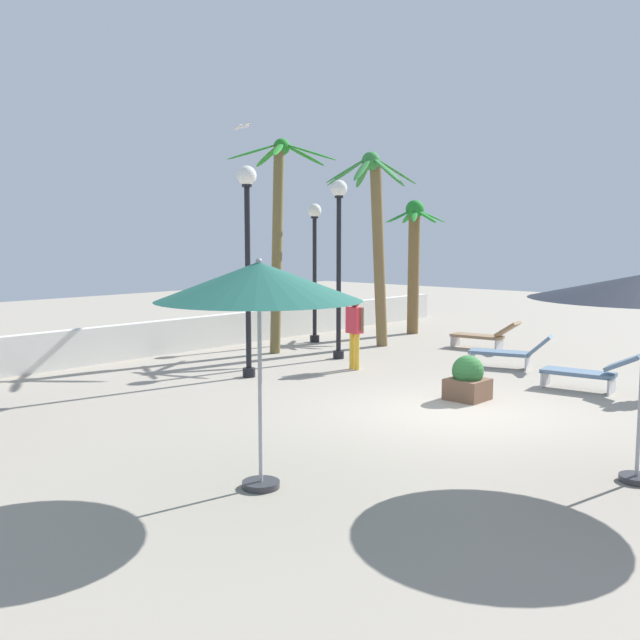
# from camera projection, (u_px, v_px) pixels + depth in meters

# --- Properties ---
(ground_plane) EXTENTS (56.00, 56.00, 0.00)m
(ground_plane) POSITION_uv_depth(u_px,v_px,m) (455.00, 413.00, 12.37)
(ground_plane) COLOR #9E9384
(boundary_wall) EXTENTS (25.20, 0.30, 0.90)m
(boundary_wall) POSITION_uv_depth(u_px,v_px,m) (151.00, 339.00, 18.45)
(boundary_wall) COLOR silver
(boundary_wall) RESTS_ON ground_plane
(patio_umbrella_1) EXTENTS (2.49, 2.49, 2.81)m
(patio_umbrella_1) POSITION_uv_depth(u_px,v_px,m) (259.00, 283.00, 8.39)
(patio_umbrella_1) COLOR #333338
(patio_umbrella_1) RESTS_ON ground_plane
(palm_tree_0) EXTENTS (1.91, 1.91, 4.27)m
(palm_tree_0) POSITION_uv_depth(u_px,v_px,m) (414.00, 251.00, 22.59)
(palm_tree_0) COLOR brown
(palm_tree_0) RESTS_ON ground_plane
(palm_tree_1) EXTENTS (2.91, 2.87, 5.67)m
(palm_tree_1) POSITION_uv_depth(u_px,v_px,m) (279.00, 221.00, 18.67)
(palm_tree_1) COLOR brown
(palm_tree_1) RESTS_ON ground_plane
(palm_tree_2) EXTENTS (2.56, 2.54, 5.40)m
(palm_tree_2) POSITION_uv_depth(u_px,v_px,m) (376.00, 227.00, 19.61)
(palm_tree_2) COLOR brown
(palm_tree_2) RESTS_ON ground_plane
(lamp_post_0) EXTENTS (0.40, 0.40, 4.06)m
(lamp_post_0) POSITION_uv_depth(u_px,v_px,m) (315.00, 253.00, 20.67)
(lamp_post_0) COLOR black
(lamp_post_0) RESTS_ON ground_plane
(lamp_post_2) EXTENTS (0.42, 0.42, 4.50)m
(lamp_post_2) POSITION_uv_depth(u_px,v_px,m) (339.00, 242.00, 17.73)
(lamp_post_2) COLOR black
(lamp_post_2) RESTS_ON ground_plane
(lamp_post_3) EXTENTS (0.43, 0.43, 4.60)m
(lamp_post_3) POSITION_uv_depth(u_px,v_px,m) (247.00, 238.00, 15.31)
(lamp_post_3) COLOR black
(lamp_post_3) RESTS_ON ground_plane
(lounge_chair_0) EXTENTS (0.77, 1.93, 0.83)m
(lounge_chair_0) POSITION_uv_depth(u_px,v_px,m) (485.00, 335.00, 19.52)
(lounge_chair_0) COLOR #B7B7BC
(lounge_chair_0) RESTS_ON ground_plane
(lounge_chair_1) EXTENTS (1.06, 1.97, 0.84)m
(lounge_chair_1) POSITION_uv_depth(u_px,v_px,m) (510.00, 352.00, 16.69)
(lounge_chair_1) COLOR #B7B7BC
(lounge_chair_1) RESTS_ON ground_plane
(lounge_chair_2) EXTENTS (0.78, 1.91, 0.82)m
(lounge_chair_2) POSITION_uv_depth(u_px,v_px,m) (590.00, 371.00, 14.13)
(lounge_chair_2) COLOR #B7B7BC
(lounge_chair_2) RESTS_ON ground_plane
(guest_2) EXTENTS (0.27, 0.56, 1.70)m
(guest_2) POSITION_uv_depth(u_px,v_px,m) (355.00, 326.00, 16.44)
(guest_2) COLOR gold
(guest_2) RESTS_ON ground_plane
(seagull_0) EXTENTS (0.48, 1.11, 0.14)m
(seagull_0) POSITION_uv_depth(u_px,v_px,m) (243.00, 126.00, 22.57)
(seagull_0) COLOR white
(planter) EXTENTS (0.70, 0.70, 0.85)m
(planter) POSITION_uv_depth(u_px,v_px,m) (468.00, 380.00, 13.40)
(planter) COLOR brown
(planter) RESTS_ON ground_plane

